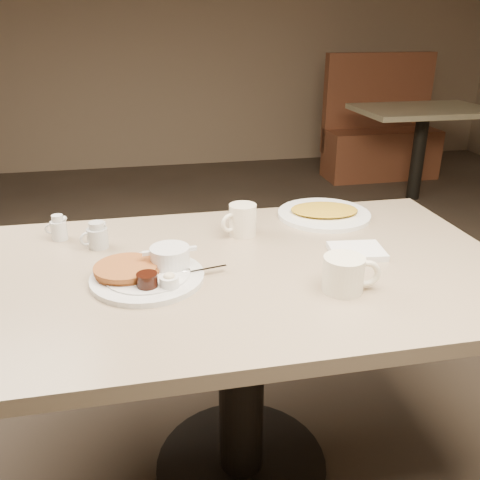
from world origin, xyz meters
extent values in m
cube|color=#4C3F33|center=(0.00, 0.00, -0.01)|extent=(7.00, 8.00, 0.02)
cube|color=#9E876B|center=(0.00, 4.01, 1.40)|extent=(7.00, 0.02, 2.80)
cube|color=tan|center=(0.00, 0.00, 0.73)|extent=(1.50, 0.90, 0.04)
cylinder|color=black|center=(0.00, 0.00, 0.38)|extent=(0.14, 0.14, 0.69)
cylinder|color=black|center=(0.00, 0.00, 0.01)|extent=(0.56, 0.56, 0.03)
cylinder|color=silver|center=(-0.26, -0.03, 0.76)|extent=(0.31, 0.31, 0.01)
cylinder|color=silver|center=(-0.26, -0.03, 0.77)|extent=(0.24, 0.24, 0.00)
cylinder|color=#995221|center=(-0.31, -0.01, 0.77)|extent=(0.18, 0.18, 0.01)
cylinder|color=#995221|center=(-0.31, -0.02, 0.78)|extent=(0.17, 0.17, 0.01)
cylinder|color=silver|center=(-0.19, 0.01, 0.79)|extent=(0.11, 0.11, 0.05)
cube|color=silver|center=(-0.25, 0.00, 0.81)|extent=(0.02, 0.01, 0.01)
cube|color=silver|center=(-0.13, 0.01, 0.81)|extent=(0.02, 0.01, 0.01)
ellipsoid|color=white|center=(-0.21, 0.01, 0.81)|extent=(0.05, 0.05, 0.03)
ellipsoid|color=white|center=(-0.18, 0.00, 0.81)|extent=(0.04, 0.04, 0.02)
cylinder|color=black|center=(-0.26, -0.10, 0.78)|extent=(0.06, 0.06, 0.04)
cylinder|color=silver|center=(-0.20, -0.11, 0.78)|extent=(0.05, 0.05, 0.03)
ellipsoid|color=beige|center=(-0.20, -0.11, 0.79)|extent=(0.03, 0.03, 0.02)
cube|color=silver|center=(-0.10, -0.03, 0.77)|extent=(0.12, 0.03, 0.00)
ellipsoid|color=silver|center=(-0.16, -0.03, 0.77)|extent=(0.04, 0.03, 0.01)
cylinder|color=white|center=(0.22, -0.18, 0.80)|extent=(0.12, 0.12, 0.09)
cylinder|color=#2D2921|center=(0.22, -0.18, 0.83)|extent=(0.09, 0.09, 0.01)
torus|color=white|center=(0.28, -0.19, 0.80)|extent=(0.08, 0.03, 0.07)
cube|color=white|center=(0.34, 0.01, 0.76)|extent=(0.16, 0.14, 0.02)
cylinder|color=white|center=(0.05, 0.22, 0.80)|extent=(0.11, 0.11, 0.10)
torus|color=white|center=(0.01, 0.20, 0.80)|extent=(0.06, 0.04, 0.06)
cylinder|color=#B9B9B5|center=(-0.39, 0.21, 0.78)|extent=(0.07, 0.07, 0.06)
cylinder|color=#B9B9B5|center=(-0.39, 0.21, 0.82)|extent=(0.05, 0.05, 0.02)
cone|color=#B9B9B5|center=(-0.37, 0.22, 0.82)|extent=(0.03, 0.03, 0.02)
torus|color=#B9B9B5|center=(-0.42, 0.20, 0.79)|extent=(0.04, 0.03, 0.04)
cylinder|color=silver|center=(-0.51, 0.30, 0.78)|extent=(0.06, 0.06, 0.06)
cylinder|color=silver|center=(-0.51, 0.30, 0.82)|extent=(0.05, 0.05, 0.02)
cone|color=silver|center=(-0.49, 0.29, 0.82)|extent=(0.02, 0.02, 0.02)
torus|color=silver|center=(-0.54, 0.30, 0.79)|extent=(0.03, 0.01, 0.03)
cylinder|color=white|center=(0.36, 0.33, 0.76)|extent=(0.37, 0.37, 0.01)
ellipsoid|color=gold|center=(0.36, 0.33, 0.78)|extent=(0.26, 0.20, 0.02)
cube|color=brown|center=(1.98, 3.15, 0.23)|extent=(1.05, 0.40, 0.45)
cube|color=brown|center=(1.98, 3.33, 0.67)|extent=(1.05, 0.11, 0.90)
cube|color=tan|center=(1.99, 2.50, 0.73)|extent=(1.05, 0.70, 0.04)
cylinder|color=black|center=(1.99, 2.50, 0.35)|extent=(0.10, 0.10, 0.71)
camera|label=1|loc=(-0.25, -1.24, 1.37)|focal=38.16mm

